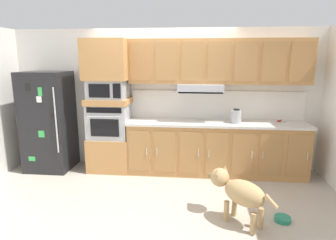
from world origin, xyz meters
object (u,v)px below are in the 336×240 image
at_px(refrigerator, 49,121).
at_px(dog, 238,191).
at_px(built_in_oven, 110,121).
at_px(electric_kettle, 236,116).
at_px(screwdriver, 280,121).
at_px(dog_food_bowl, 282,219).
at_px(microwave, 108,89).

distance_m(refrigerator, dog, 3.52).
xyz_separation_m(built_in_oven, electric_kettle, (2.19, -0.05, 0.13)).
xyz_separation_m(screwdriver, dog, (-0.89, -1.67, -0.52)).
height_order(electric_kettle, dog_food_bowl, electric_kettle).
xyz_separation_m(microwave, dog, (2.06, -1.54, -1.05)).
bearing_deg(electric_kettle, built_in_oven, 178.76).
height_order(electric_kettle, dog, electric_kettle).
relative_size(microwave, electric_kettle, 2.68).
bearing_deg(dog_food_bowl, screwdriver, 78.42).
height_order(screwdriver, dog_food_bowl, screwdriver).
bearing_deg(dog_food_bowl, microwave, 150.59).
bearing_deg(screwdriver, built_in_oven, -177.49).
height_order(refrigerator, dog_food_bowl, refrigerator).
bearing_deg(microwave, screwdriver, 2.51).
height_order(microwave, screwdriver, microwave).
distance_m(built_in_oven, microwave, 0.56).
height_order(refrigerator, screwdriver, refrigerator).
distance_m(refrigerator, dog_food_bowl, 4.08).
height_order(refrigerator, electric_kettle, refrigerator).
bearing_deg(dog_food_bowl, refrigerator, 159.26).
bearing_deg(microwave, dog_food_bowl, -29.41).
relative_size(refrigerator, built_in_oven, 2.51).
bearing_deg(refrigerator, built_in_oven, 3.51).
bearing_deg(dog, built_in_oven, 5.51).
relative_size(built_in_oven, electric_kettle, 2.92).
bearing_deg(microwave, electric_kettle, -1.24).
xyz_separation_m(refrigerator, built_in_oven, (1.10, 0.07, 0.02)).
xyz_separation_m(electric_kettle, dog_food_bowl, (0.43, -1.43, -1.00)).
relative_size(refrigerator, electric_kettle, 7.33).
bearing_deg(electric_kettle, dog_food_bowl, -73.20).
bearing_deg(microwave, dog, -36.80).
height_order(refrigerator, dog, refrigerator).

